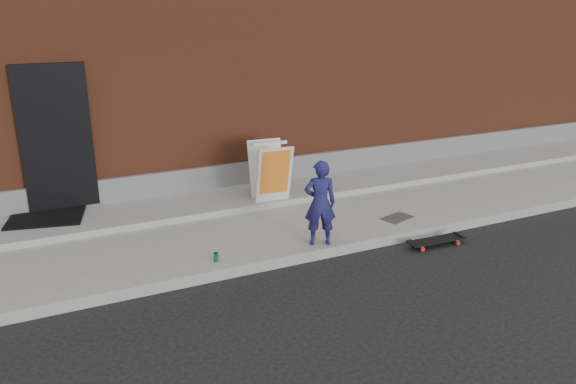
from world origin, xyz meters
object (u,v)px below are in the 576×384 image
pizza_sign (271,171)px  soda_can (216,257)px  skateboard (437,240)px  child (320,203)px

pizza_sign → soda_can: bearing=-131.7°
skateboard → pizza_sign: 2.88m
skateboard → soda_can: soda_can is taller
skateboard → soda_can: 3.22m
skateboard → soda_can: size_ratio=7.33×
pizza_sign → child: bearing=-91.0°
child → skateboard: bearing=-176.5°
child → soda_can: bearing=17.7°
pizza_sign → soda_can: 2.36m
skateboard → pizza_sign: pizza_sign is taller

